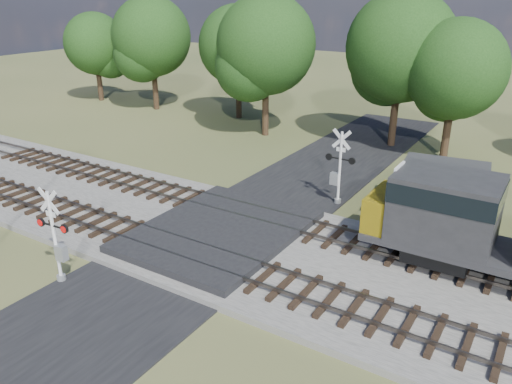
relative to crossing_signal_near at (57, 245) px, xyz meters
The scene contains 10 objects.
ground 7.25m from the crossing_signal_near, 62.45° to the left, with size 160.00×160.00×0.00m, color #444F2A.
ballast_bed 14.96m from the crossing_signal_near, 26.95° to the left, with size 140.00×10.00×0.30m, color gray.
road 7.24m from the crossing_signal_near, 62.45° to the left, with size 7.00×60.00×0.08m, color black.
crossing_panel 7.62m from the crossing_signal_near, 64.22° to the left, with size 7.00×9.00×0.62m, color #262628.
track_near 7.77m from the crossing_signal_near, 33.62° to the left, with size 140.00×2.60×0.33m.
track_far 11.31m from the crossing_signal_near, 55.39° to the left, with size 140.00×2.60×0.33m.
crossing_signal_near is the anchor object (origin of this frame).
crossing_signal_far 15.21m from the crossing_signal_near, 65.45° to the left, with size 1.78×0.39×4.41m.
equipment_shed 18.81m from the crossing_signal_near, 51.02° to the left, with size 4.82×4.82×2.94m.
treeline 29.55m from the crossing_signal_near, 67.32° to the left, with size 80.54×12.67×11.63m.
Camera 1 is at (13.23, -17.19, 11.35)m, focal length 35.00 mm.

